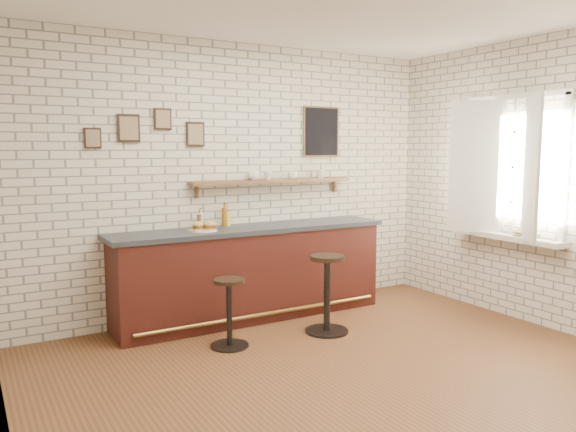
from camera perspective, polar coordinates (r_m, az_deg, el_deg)
name	(u,v)px	position (r m, az deg, el deg)	size (l,w,h in m)	color
ground	(341,369)	(4.92, 5.44, -15.25)	(5.00, 5.00, 0.00)	brown
bar_counter	(252,272)	(6.17, -3.70, -5.72)	(3.10, 0.65, 1.01)	#3E1510
sandwich_plate	(203,231)	(5.81, -8.59, -1.47)	(0.28, 0.28, 0.01)	white
ciabatta_sandwich	(204,226)	(5.81, -8.49, -1.00)	(0.26, 0.18, 0.08)	tan
potato_chips	(202,230)	(5.80, -8.73, -1.40)	(0.26, 0.18, 0.00)	gold
bitters_bottle_brown	(200,221)	(6.03, -8.94, -0.49)	(0.06, 0.06, 0.19)	brown
bitters_bottle_white	(201,220)	(6.03, -8.86, -0.40)	(0.05, 0.05, 0.21)	white
bitters_bottle_amber	(225,217)	(6.14, -6.45, -0.06)	(0.06, 0.06, 0.26)	#955418
condiment_bottle_yellow	(228,219)	(6.15, -6.15, -0.33)	(0.05, 0.05, 0.18)	yellow
bar_stool_left	(229,311)	(5.34, -5.98, -9.53)	(0.36, 0.36, 0.65)	black
bar_stool_right	(327,291)	(5.71, 3.99, -7.63)	(0.46, 0.46, 0.79)	black
wall_shelf	(273,181)	(6.39, -1.50, 3.53)	(2.00, 0.18, 0.18)	brown
shelf_cup_a	(254,176)	(6.27, -3.51, 4.13)	(0.13, 0.13, 0.10)	white
shelf_cup_b	(268,175)	(6.36, -2.03, 4.15)	(0.11, 0.11, 0.10)	white
shelf_cup_c	(293,175)	(6.51, 0.47, 4.17)	(0.11, 0.11, 0.09)	white
shelf_cup_d	(321,174)	(6.72, 3.36, 4.29)	(0.11, 0.11, 0.10)	white
back_wall_decor	(256,131)	(6.37, -3.24, 8.62)	(2.96, 0.02, 0.56)	black
window_sill	(506,237)	(6.53, 21.28, -1.97)	(0.20, 1.35, 0.06)	white
casement_window	(507,167)	(6.43, 21.34, 4.62)	(0.40, 1.30, 1.56)	white
book_lower	(524,236)	(6.37, 22.85, -1.88)	(0.18, 0.24, 0.02)	tan
book_upper	(523,234)	(6.37, 22.76, -1.68)	(0.17, 0.24, 0.02)	tan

